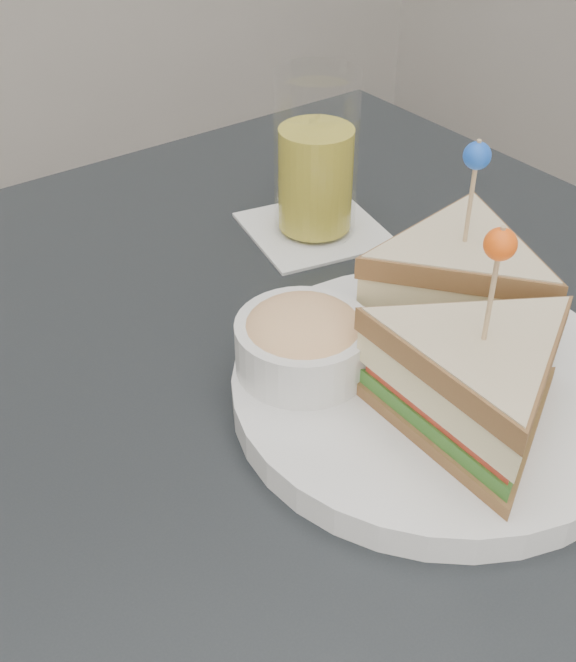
{
  "coord_description": "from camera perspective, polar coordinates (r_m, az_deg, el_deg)",
  "views": [
    {
      "loc": [
        -0.23,
        -0.32,
        1.1
      ],
      "look_at": [
        0.01,
        0.01,
        0.8
      ],
      "focal_mm": 45.0,
      "sensor_mm": 36.0,
      "label": 1
    }
  ],
  "objects": [
    {
      "name": "table",
      "position": [
        0.58,
        -0.22,
        -10.97
      ],
      "size": [
        0.8,
        0.8,
        0.75
      ],
      "color": "black",
      "rests_on": "ground"
    },
    {
      "name": "plate_meal",
      "position": [
        0.52,
        10.63,
        -0.83
      ],
      "size": [
        0.28,
        0.27,
        0.15
      ],
      "rotation": [
        0.0,
        0.0,
        -0.02
      ],
      "color": "white",
      "rests_on": "table"
    },
    {
      "name": "drink_set",
      "position": [
        0.68,
        1.93,
        11.36
      ],
      "size": [
        0.13,
        0.13,
        0.14
      ],
      "rotation": [
        0.0,
        0.0,
        -0.21
      ],
      "color": "white",
      "rests_on": "table"
    }
  ]
}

